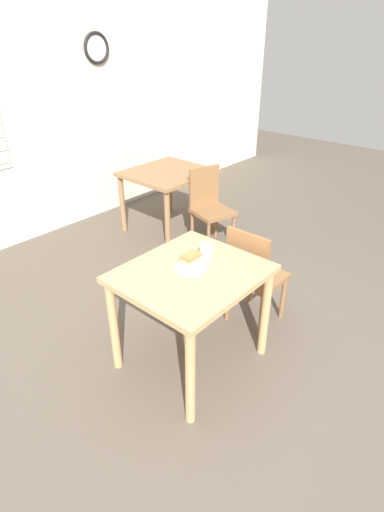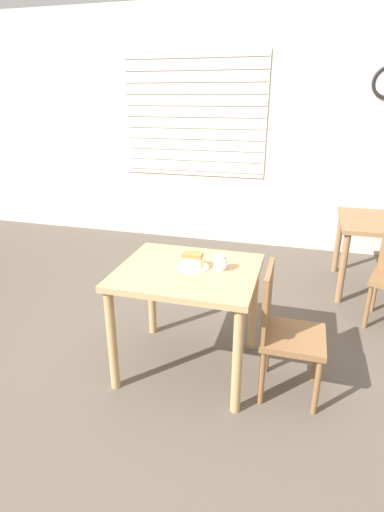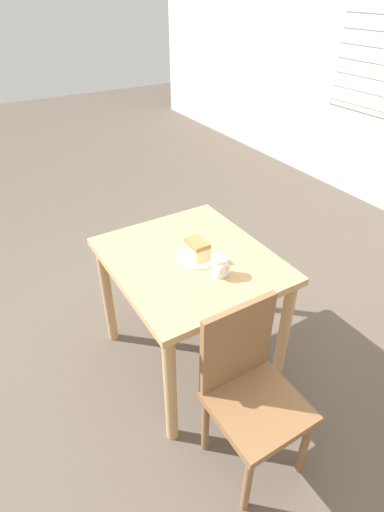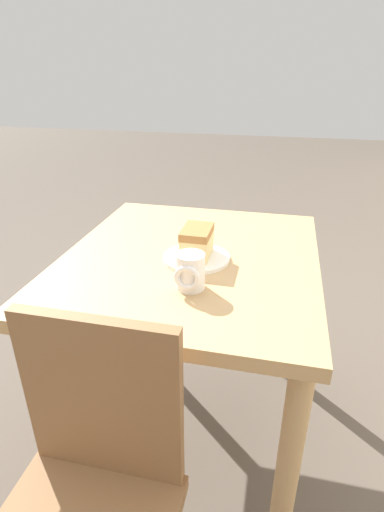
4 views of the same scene
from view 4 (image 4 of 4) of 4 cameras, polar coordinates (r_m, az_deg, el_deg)
name	(u,v)px [view 4 (image 4 of 4)]	position (r m, az deg, el deg)	size (l,w,h in m)	color
ground_plane	(123,388)	(1.88, -9.84, -18.15)	(14.00, 14.00, 0.00)	brown
dining_table_near	(191,288)	(1.32, -0.21, -4.54)	(0.90, 0.79, 0.75)	tan
chair_near_window	(88,501)	(1.02, -14.66, -30.72)	(0.38, 0.38, 0.85)	brown
plate	(197,258)	(1.23, 0.65, -0.25)	(0.21, 0.21, 0.01)	white
cake_slice	(197,242)	(1.21, 0.70, 2.00)	(0.12, 0.08, 0.09)	#E5CC89
coffee_mug	(190,272)	(1.05, -0.27, -2.28)	(0.08, 0.08, 0.10)	white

